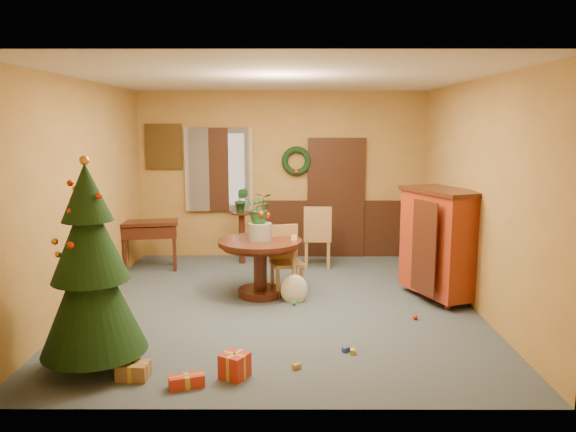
{
  "coord_description": "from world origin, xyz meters",
  "views": [
    {
      "loc": [
        0.13,
        -7.09,
        2.35
      ],
      "look_at": [
        0.11,
        0.4,
        1.11
      ],
      "focal_mm": 35.0,
      "sensor_mm": 36.0,
      "label": 1
    }
  ],
  "objects_px": {
    "christmas_tree": "(91,271)",
    "sideboard": "(441,241)",
    "dining_table": "(260,257)",
    "chair_near": "(285,257)",
    "writing_desk": "(150,233)"
  },
  "relations": [
    {
      "from": "writing_desk",
      "to": "sideboard",
      "type": "bearing_deg",
      "value": -19.36
    },
    {
      "from": "dining_table",
      "to": "christmas_tree",
      "type": "relative_size",
      "value": 0.55
    },
    {
      "from": "chair_near",
      "to": "christmas_tree",
      "type": "height_order",
      "value": "christmas_tree"
    },
    {
      "from": "christmas_tree",
      "to": "writing_desk",
      "type": "relative_size",
      "value": 2.13
    },
    {
      "from": "chair_near",
      "to": "sideboard",
      "type": "bearing_deg",
      "value": -7.09
    },
    {
      "from": "dining_table",
      "to": "sideboard",
      "type": "relative_size",
      "value": 0.76
    },
    {
      "from": "chair_near",
      "to": "christmas_tree",
      "type": "distance_m",
      "value": 3.1
    },
    {
      "from": "christmas_tree",
      "to": "dining_table",
      "type": "bearing_deg",
      "value": 57.53
    },
    {
      "from": "dining_table",
      "to": "chair_near",
      "type": "distance_m",
      "value": 0.37
    },
    {
      "from": "writing_desk",
      "to": "sideboard",
      "type": "relative_size",
      "value": 0.65
    },
    {
      "from": "christmas_tree",
      "to": "writing_desk",
      "type": "bearing_deg",
      "value": 95.69
    },
    {
      "from": "christmas_tree",
      "to": "sideboard",
      "type": "relative_size",
      "value": 1.38
    },
    {
      "from": "writing_desk",
      "to": "christmas_tree",
      "type": "bearing_deg",
      "value": -84.31
    },
    {
      "from": "dining_table",
      "to": "sideboard",
      "type": "distance_m",
      "value": 2.44
    },
    {
      "from": "dining_table",
      "to": "christmas_tree",
      "type": "height_order",
      "value": "christmas_tree"
    }
  ]
}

